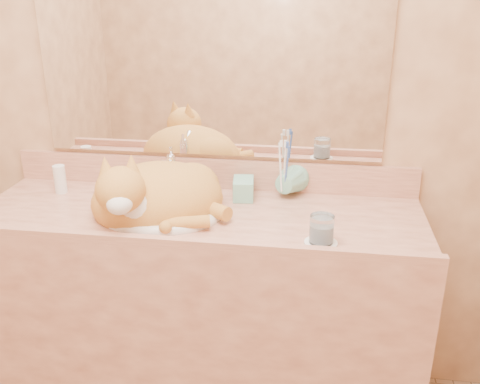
# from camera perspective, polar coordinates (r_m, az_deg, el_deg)

# --- Properties ---
(wall_back) EXTENTS (2.40, 0.02, 2.50)m
(wall_back) POSITION_cam_1_polar(r_m,az_deg,el_deg) (2.05, -3.15, 11.12)
(wall_back) COLOR #9C6B47
(wall_back) RESTS_ON ground
(vanity_counter) EXTENTS (1.60, 0.55, 0.85)m
(vanity_counter) POSITION_cam_1_polar(r_m,az_deg,el_deg) (2.12, -4.16, -12.88)
(vanity_counter) COLOR #9B5A45
(vanity_counter) RESTS_ON floor
(mirror) EXTENTS (1.30, 0.02, 0.80)m
(mirror) POSITION_cam_1_polar(r_m,az_deg,el_deg) (2.02, -3.30, 14.97)
(mirror) COLOR white
(mirror) RESTS_ON wall_back
(sink_basin) EXTENTS (0.47, 0.41, 0.14)m
(sink_basin) POSITION_cam_1_polar(r_m,az_deg,el_deg) (1.90, -8.62, -0.41)
(sink_basin) COLOR white
(sink_basin) RESTS_ON vanity_counter
(faucet) EXTENTS (0.05, 0.13, 0.18)m
(faucet) POSITION_cam_1_polar(r_m,az_deg,el_deg) (2.04, -7.33, 1.92)
(faucet) COLOR white
(faucet) RESTS_ON vanity_counter
(cat) EXTENTS (0.59, 0.54, 0.26)m
(cat) POSITION_cam_1_polar(r_m,az_deg,el_deg) (1.88, -9.14, -0.14)
(cat) COLOR #B9752A
(cat) RESTS_ON sink_basin
(soap_dispenser) EXTENTS (0.09, 0.09, 0.17)m
(soap_dispenser) POSITION_cam_1_polar(r_m,az_deg,el_deg) (1.95, 0.33, 1.03)
(soap_dispenser) COLOR #78C1A7
(soap_dispenser) RESTS_ON vanity_counter
(toothbrush_cup) EXTENTS (0.15, 0.15, 0.11)m
(toothbrush_cup) POSITION_cam_1_polar(r_m,az_deg,el_deg) (2.00, 4.63, 0.58)
(toothbrush_cup) COLOR #78C1A7
(toothbrush_cup) RESTS_ON vanity_counter
(toothbrushes) EXTENTS (0.04, 0.04, 0.24)m
(toothbrushes) POSITION_cam_1_polar(r_m,az_deg,el_deg) (1.98, 4.70, 2.84)
(toothbrushes) COLOR white
(toothbrushes) RESTS_ON toothbrush_cup
(saucer) EXTENTS (0.10, 0.10, 0.01)m
(saucer) POSITION_cam_1_polar(r_m,az_deg,el_deg) (1.70, 8.61, -5.44)
(saucer) COLOR white
(saucer) RESTS_ON vanity_counter
(water_glass) EXTENTS (0.08, 0.08, 0.09)m
(water_glass) POSITION_cam_1_polar(r_m,az_deg,el_deg) (1.68, 8.70, -3.93)
(water_glass) COLOR silver
(water_glass) RESTS_ON saucer
(lotion_bottle) EXTENTS (0.05, 0.05, 0.11)m
(lotion_bottle) POSITION_cam_1_polar(r_m,az_deg,el_deg) (2.19, -18.65, 1.30)
(lotion_bottle) COLOR white
(lotion_bottle) RESTS_ON vanity_counter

